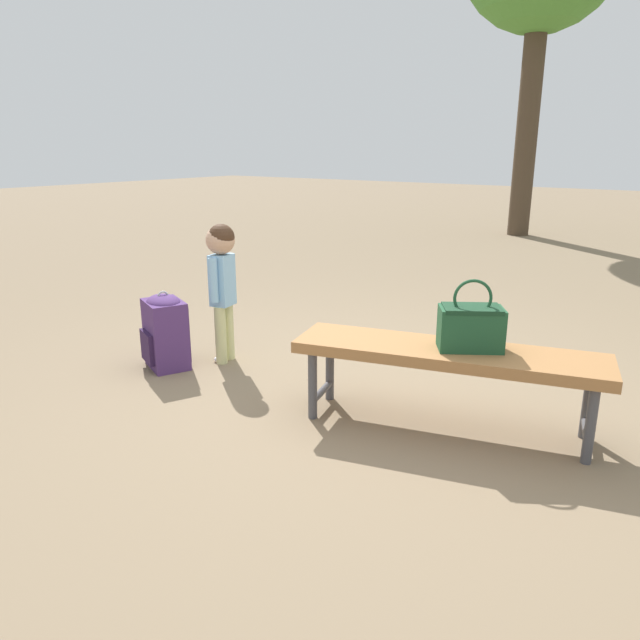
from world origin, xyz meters
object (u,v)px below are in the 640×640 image
Objects in this scene: handbag at (471,326)px; backpack_large at (165,330)px; child_standing at (222,271)px; park_bench at (447,358)px.

handbag is 0.69× the size of backpack_large.
child_standing is 0.55m from backpack_large.
park_bench is at bearing -172.78° from backpack_large.
handbag is at bearing 179.25° from child_standing.
handbag is at bearing -153.85° from park_bench.
handbag is 1.78m from child_standing.
park_bench is 4.48× the size of handbag.
backpack_large is at bearing 7.22° from park_bench.
park_bench is at bearing 177.62° from child_standing.
park_bench is 3.10× the size of backpack_large.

